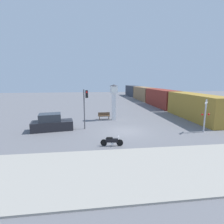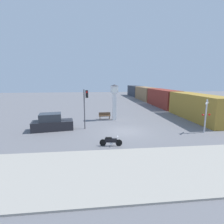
{
  "view_description": "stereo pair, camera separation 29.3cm",
  "coord_description": "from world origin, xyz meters",
  "views": [
    {
      "loc": [
        -3.59,
        -17.27,
        5.28
      ],
      "look_at": [
        -1.31,
        0.69,
        1.95
      ],
      "focal_mm": 28.0,
      "sensor_mm": 36.0,
      "label": 1
    },
    {
      "loc": [
        -3.3,
        -17.3,
        5.28
      ],
      "look_at": [
        -1.31,
        0.69,
        1.95
      ],
      "focal_mm": 28.0,
      "sensor_mm": 36.0,
      "label": 2
    }
  ],
  "objects": [
    {
      "name": "motorcycle",
      "position": [
        -1.91,
        -3.9,
        0.39
      ],
      "size": [
        1.84,
        0.45,
        0.81
      ],
      "rotation": [
        0.0,
        0.0,
        -0.14
      ],
      "color": "black",
      "rests_on": "ground_plane"
    },
    {
      "name": "bench",
      "position": [
        -1.72,
        6.02,
        0.49
      ],
      "size": [
        1.6,
        0.44,
        0.92
      ],
      "color": "brown",
      "rests_on": "ground_plane"
    },
    {
      "name": "ground_plane",
      "position": [
        0.0,
        0.0,
        0.0
      ],
      "size": [
        120.0,
        120.0,
        0.0
      ],
      "primitive_type": "plane",
      "color": "slate"
    },
    {
      "name": "railroad_crossing_signal",
      "position": [
        7.94,
        -1.32,
        1.86
      ],
      "size": [
        0.9,
        0.82,
        3.39
      ],
      "color": "#B7B7BC",
      "rests_on": "ground_plane"
    },
    {
      "name": "traffic_light",
      "position": [
        -4.07,
        1.45,
        2.96
      ],
      "size": [
        0.5,
        0.35,
        4.31
      ],
      "color": "#47474C",
      "rests_on": "ground_plane"
    },
    {
      "name": "freight_train",
      "position": [
        10.69,
        22.16,
        1.7
      ],
      "size": [
        2.8,
        46.25,
        3.4
      ],
      "color": "olive",
      "rests_on": "ground_plane"
    },
    {
      "name": "clock_tower",
      "position": [
        -0.47,
        5.42,
        3.11
      ],
      "size": [
        1.09,
        1.09,
        4.71
      ],
      "color": "white",
      "rests_on": "ground_plane"
    },
    {
      "name": "sidewalk_strip",
      "position": [
        0.0,
        -7.9,
        0.05
      ],
      "size": [
        36.0,
        6.0,
        0.1
      ],
      "color": "#9E998E",
      "rests_on": "ground_plane"
    },
    {
      "name": "parked_car",
      "position": [
        -7.67,
        1.39,
        0.75
      ],
      "size": [
        4.44,
        2.47,
        1.8
      ],
      "rotation": [
        0.0,
        0.0,
        0.17
      ],
      "color": "black",
      "rests_on": "ground_plane"
    }
  ]
}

